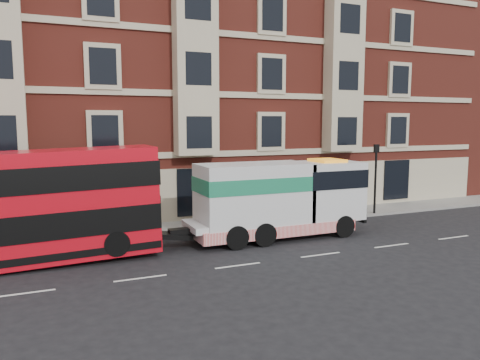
# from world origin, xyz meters

# --- Properties ---
(ground) EXTENTS (120.00, 120.00, 0.00)m
(ground) POSITION_xyz_m (0.00, 0.00, 0.00)
(ground) COLOR black
(ground) RESTS_ON ground
(sidewalk) EXTENTS (90.00, 3.00, 0.15)m
(sidewalk) POSITION_xyz_m (0.00, 7.50, 0.07)
(sidewalk) COLOR slate
(sidewalk) RESTS_ON ground
(victorian_terrace) EXTENTS (45.00, 12.00, 20.40)m
(victorian_terrace) POSITION_xyz_m (0.50, 15.00, 10.07)
(victorian_terrace) COLOR maroon
(victorian_terrace) RESTS_ON ground
(lamp_post_west) EXTENTS (0.35, 0.15, 4.35)m
(lamp_post_west) POSITION_xyz_m (-6.00, 6.20, 2.68)
(lamp_post_west) COLOR black
(lamp_post_west) RESTS_ON sidewalk
(lamp_post_east) EXTENTS (0.35, 0.15, 4.35)m
(lamp_post_east) POSITION_xyz_m (12.00, 6.20, 2.68)
(lamp_post_east) COLOR black
(lamp_post_east) RESTS_ON sidewalk
(double_decker_bus) EXTENTS (11.57, 2.66, 4.68)m
(double_decker_bus) POSITION_xyz_m (-8.42, 3.48, 2.48)
(double_decker_bus) COLOR red
(double_decker_bus) RESTS_ON ground
(tow_truck) EXTENTS (9.26, 2.74, 3.86)m
(tow_truck) POSITION_xyz_m (3.64, 3.48, 2.05)
(tow_truck) COLOR silver
(tow_truck) RESTS_ON ground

